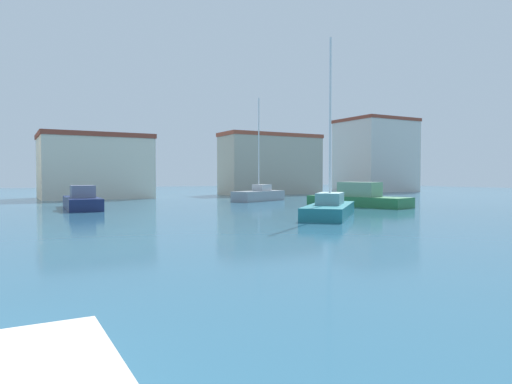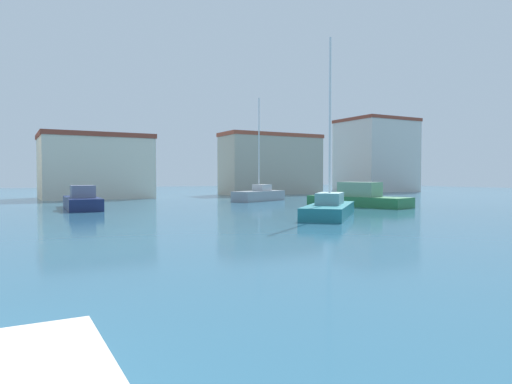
{
  "view_description": "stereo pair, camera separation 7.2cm",
  "coord_description": "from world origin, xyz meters",
  "px_view_note": "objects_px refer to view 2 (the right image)",
  "views": [
    {
      "loc": [
        1.47,
        -5.86,
        2.41
      ],
      "look_at": [
        18.69,
        25.31,
        1.19
      ],
      "focal_mm": 32.0,
      "sensor_mm": 36.0,
      "label": 1
    },
    {
      "loc": [
        1.54,
        -5.89,
        2.41
      ],
      "look_at": [
        18.69,
        25.31,
        1.19
      ],
      "focal_mm": 32.0,
      "sensor_mm": 36.0,
      "label": 2
    }
  ],
  "objects_px": {
    "motorboat_navy_mid_harbor": "(82,201)",
    "sailboat_teal_inner_mooring": "(330,208)",
    "motorboat_green_near_pier": "(358,198)",
    "sailboat_grey_distant_north": "(259,195)"
  },
  "relations": [
    {
      "from": "motorboat_navy_mid_harbor",
      "to": "sailboat_teal_inner_mooring",
      "type": "bearing_deg",
      "value": -49.06
    },
    {
      "from": "motorboat_green_near_pier",
      "to": "motorboat_navy_mid_harbor",
      "type": "xyz_separation_m",
      "value": [
        -19.99,
        7.52,
        -0.08
      ]
    },
    {
      "from": "motorboat_green_near_pier",
      "to": "motorboat_navy_mid_harbor",
      "type": "bearing_deg",
      "value": 159.38
    },
    {
      "from": "sailboat_teal_inner_mooring",
      "to": "motorboat_navy_mid_harbor",
      "type": "distance_m",
      "value": 18.44
    },
    {
      "from": "motorboat_navy_mid_harbor",
      "to": "sailboat_grey_distant_north",
      "type": "bearing_deg",
      "value": 11.13
    },
    {
      "from": "sailboat_grey_distant_north",
      "to": "motorboat_navy_mid_harbor",
      "type": "xyz_separation_m",
      "value": [
        -16.89,
        -3.32,
        -0.04
      ]
    },
    {
      "from": "sailboat_grey_distant_north",
      "to": "motorboat_navy_mid_harbor",
      "type": "relative_size",
      "value": 1.35
    },
    {
      "from": "sailboat_teal_inner_mooring",
      "to": "motorboat_navy_mid_harbor",
      "type": "xyz_separation_m",
      "value": [
        -12.08,
        13.93,
        0.04
      ]
    },
    {
      "from": "sailboat_grey_distant_north",
      "to": "motorboat_green_near_pier",
      "type": "height_order",
      "value": "sailboat_grey_distant_north"
    },
    {
      "from": "sailboat_teal_inner_mooring",
      "to": "sailboat_grey_distant_north",
      "type": "bearing_deg",
      "value": 74.43
    }
  ]
}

